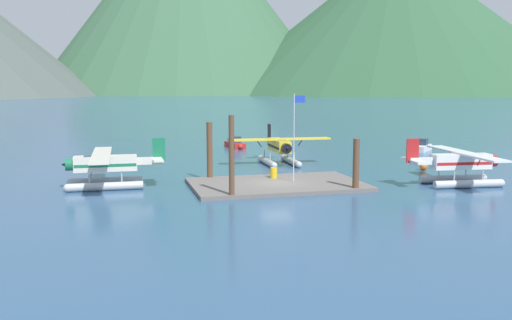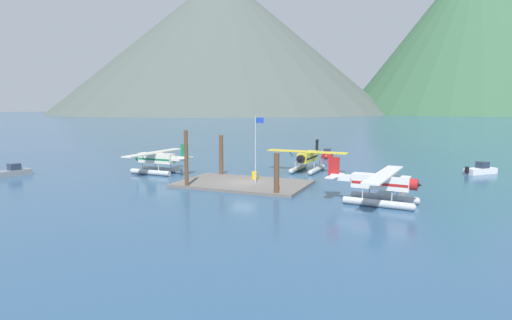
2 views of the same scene
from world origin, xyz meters
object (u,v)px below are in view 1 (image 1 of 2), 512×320
object	(u,v)px
fuel_drum	(274,173)
seaplane_yellow_bow_right	(279,149)
flagpole	(295,128)
boat_white_open_east	(422,147)
seaplane_white_stbd_aft	(461,166)
boat_red_open_north	(235,144)
mooring_buoy	(423,166)
seaplane_cream_port_fwd	(105,168)

from	to	relation	value
fuel_drum	seaplane_yellow_bow_right	world-z (taller)	seaplane_yellow_bow_right
flagpole	boat_white_open_east	world-z (taller)	flagpole
seaplane_white_stbd_aft	boat_red_open_north	xyz separation A→B (m)	(-11.75, 30.76, -1.09)
seaplane_yellow_bow_right	seaplane_white_stbd_aft	size ratio (longest dim) A/B	1.00
fuel_drum	boat_white_open_east	world-z (taller)	boat_white_open_east
flagpole	seaplane_yellow_bow_right	bearing A→B (deg)	79.01
mooring_buoy	seaplane_cream_port_fwd	xyz separation A→B (m)	(-29.15, -1.66, 1.21)
seaplane_yellow_bow_right	seaplane_cream_port_fwd	world-z (taller)	same
mooring_buoy	seaplane_yellow_bow_right	world-z (taller)	seaplane_yellow_bow_right
flagpole	fuel_drum	world-z (taller)	flagpole
seaplane_cream_port_fwd	fuel_drum	bearing A→B (deg)	-2.89
seaplane_yellow_bow_right	boat_red_open_north	world-z (taller)	seaplane_yellow_bow_right
fuel_drum	seaplane_white_stbd_aft	world-z (taller)	seaplane_white_stbd_aft
seaplane_yellow_bow_right	seaplane_cream_port_fwd	size ratio (longest dim) A/B	1.00
seaplane_yellow_bow_right	boat_white_open_east	xyz separation A→B (m)	(20.53, 6.81, -1.09)
flagpole	boat_red_open_north	world-z (taller)	flagpole
mooring_buoy	boat_white_open_east	distance (m)	16.30
boat_white_open_east	boat_red_open_north	size ratio (longest dim) A/B	0.83
seaplane_white_stbd_aft	mooring_buoy	bearing A→B (deg)	79.50
seaplane_cream_port_fwd	seaplane_white_stbd_aft	bearing A→B (deg)	-12.53
flagpole	boat_red_open_north	xyz separation A→B (m)	(1.21, 27.41, -4.14)
flagpole	seaplane_yellow_bow_right	world-z (taller)	flagpole
flagpole	boat_white_open_east	distance (m)	29.60
fuel_drum	seaplane_cream_port_fwd	size ratio (longest dim) A/B	0.08
boat_white_open_east	seaplane_yellow_bow_right	bearing A→B (deg)	-161.65
mooring_buoy	boat_white_open_east	xyz separation A→B (m)	(8.38, 13.98, 0.12)
flagpole	seaplane_white_stbd_aft	xyz separation A→B (m)	(12.96, -3.35, -3.05)
seaplane_yellow_bow_right	boat_red_open_north	distance (m)	15.85
seaplane_yellow_bow_right	boat_white_open_east	bearing A→B (deg)	18.35
fuel_drum	mooring_buoy	distance (m)	15.73
flagpole	boat_white_open_east	xyz separation A→B (m)	(22.79, 18.44, -4.14)
fuel_drum	seaplane_white_stbd_aft	size ratio (longest dim) A/B	0.08
seaplane_white_stbd_aft	seaplane_cream_port_fwd	world-z (taller)	same
fuel_drum	boat_red_open_north	xyz separation A→B (m)	(2.36, 25.29, -0.25)
seaplane_yellow_bow_right	mooring_buoy	bearing A→B (deg)	-30.55
flagpole	mooring_buoy	distance (m)	15.67
fuel_drum	seaplane_cream_port_fwd	distance (m)	13.64
fuel_drum	seaplane_cream_port_fwd	xyz separation A→B (m)	(-13.60, 0.69, 0.84)
boat_white_open_east	boat_red_open_north	distance (m)	23.37
seaplane_yellow_bow_right	seaplane_cream_port_fwd	xyz separation A→B (m)	(-17.01, -8.82, 0.00)
fuel_drum	boat_white_open_east	size ratio (longest dim) A/B	0.22
mooring_buoy	seaplane_cream_port_fwd	size ratio (longest dim) A/B	0.07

